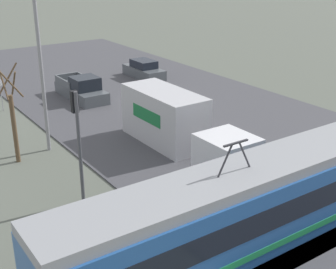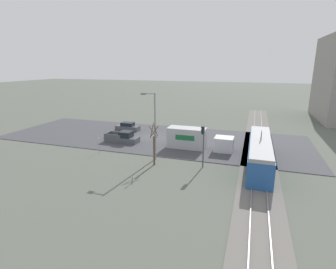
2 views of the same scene
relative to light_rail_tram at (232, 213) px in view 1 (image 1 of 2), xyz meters
The scene contains 10 objects.
ground_plane 19.39m from the light_rail_tram, 114.07° to the right, with size 320.00×320.00×0.00m, color #565B51.
road_surface 19.38m from the light_rail_tram, 114.07° to the right, with size 18.10×51.76×0.08m.
light_rail_tram is the anchor object (origin of this frame).
box_truck 9.91m from the light_rail_tram, 114.17° to the right, with size 2.48×9.73×3.06m.
pickup_truck 21.38m from the light_rail_tram, 99.98° to the right, with size 2.04×5.56×1.81m.
sedan_car_0 26.19m from the light_rail_tram, 114.74° to the right, with size 1.82×4.54×1.56m.
traffic_light_pole 7.46m from the light_rail_tram, 65.92° to the right, with size 0.28×0.47×5.18m.
street_tree 13.20m from the light_rail_tram, 72.40° to the right, with size 1.25×1.04×5.31m.
street_lamp_near_crossing 13.91m from the light_rail_tram, 81.40° to the right, with size 0.36×1.95×8.84m.
no_parking_sign 21.79m from the light_rail_tram, 84.47° to the right, with size 0.32×0.08×2.28m.
Camera 1 is at (18.25, 28.54, 10.61)m, focal length 50.00 mm.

